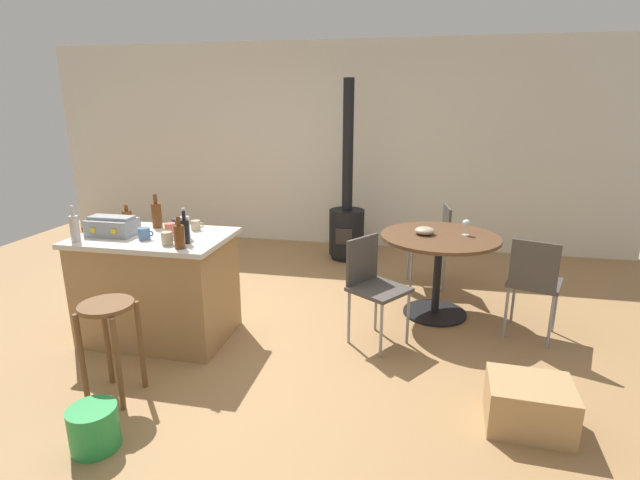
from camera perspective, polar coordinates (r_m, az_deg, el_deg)
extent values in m
plane|color=#A37A4C|center=(4.23, -6.80, -11.05)|extent=(8.80, 8.80, 0.00)
cube|color=silver|center=(6.65, 1.00, 11.07)|extent=(8.00, 0.10, 2.70)
cube|color=#A37A4C|center=(4.23, -18.64, -5.55)|extent=(1.15, 0.73, 0.85)
cube|color=beige|center=(4.10, -19.19, 0.26)|extent=(1.21, 0.79, 0.04)
cylinder|color=brown|center=(3.57, -20.50, -11.63)|extent=(0.04, 0.04, 0.64)
cylinder|color=brown|center=(3.71, -23.96, -10.96)|extent=(0.04, 0.04, 0.64)
cylinder|color=brown|center=(3.53, -26.42, -12.68)|extent=(0.04, 0.04, 0.64)
cylinder|color=brown|center=(3.38, -22.86, -13.49)|extent=(0.04, 0.04, 0.64)
cylinder|color=brown|center=(3.41, -24.06, -7.13)|extent=(0.35, 0.35, 0.03)
cylinder|color=black|center=(4.70, 13.44, -8.38)|extent=(0.59, 0.59, 0.02)
cylinder|color=black|center=(4.57, 13.73, -4.29)|extent=(0.07, 0.07, 0.74)
cylinder|color=brown|center=(4.45, 14.05, 0.36)|extent=(1.06, 1.06, 0.03)
cube|color=#47423D|center=(5.25, 12.59, -0.33)|extent=(0.45, 0.45, 0.03)
cube|color=#47423D|center=(5.22, 14.78, 1.73)|extent=(0.07, 0.36, 0.40)
cylinder|color=gray|center=(5.19, 14.53, -3.51)|extent=(0.02, 0.02, 0.46)
cylinder|color=gray|center=(5.50, 13.96, -2.34)|extent=(0.02, 0.02, 0.46)
cylinder|color=gray|center=(5.46, 10.43, -2.28)|extent=(0.02, 0.02, 0.46)
cylinder|color=gray|center=(5.14, 10.79, -3.46)|extent=(0.02, 0.02, 0.46)
cube|color=#47423D|center=(3.90, 7.07, -5.86)|extent=(0.56, 0.56, 0.03)
cube|color=#47423D|center=(3.94, 5.04, -2.43)|extent=(0.22, 0.31, 0.40)
cylinder|color=gray|center=(4.21, 6.65, -7.74)|extent=(0.02, 0.02, 0.46)
cylinder|color=gray|center=(3.98, 3.45, -9.13)|extent=(0.02, 0.02, 0.46)
cylinder|color=gray|center=(3.78, 7.27, -10.66)|extent=(0.02, 0.02, 0.46)
cylinder|color=gray|center=(4.02, 10.40, -9.08)|extent=(0.02, 0.02, 0.46)
cube|color=#47423D|center=(4.39, 24.12, -4.63)|extent=(0.51, 0.51, 0.03)
cube|color=#47423D|center=(4.14, 24.08, -2.85)|extent=(0.35, 0.14, 0.40)
cylinder|color=gray|center=(4.33, 21.21, -8.05)|extent=(0.02, 0.02, 0.46)
cylinder|color=gray|center=(4.30, 25.70, -8.75)|extent=(0.02, 0.02, 0.46)
cylinder|color=gray|center=(4.62, 26.15, -7.15)|extent=(0.02, 0.02, 0.46)
cylinder|color=gray|center=(4.65, 21.98, -6.51)|extent=(0.02, 0.02, 0.46)
cylinder|color=black|center=(6.16, 3.13, -1.89)|extent=(0.37, 0.37, 0.06)
cylinder|color=black|center=(6.07, 3.18, 0.96)|extent=(0.44, 0.44, 0.57)
cube|color=#2D2826|center=(5.86, 2.85, 0.41)|extent=(0.20, 0.02, 0.20)
cylinder|color=black|center=(5.89, 3.34, 11.07)|extent=(0.13, 0.13, 1.57)
cube|color=gray|center=(4.20, -23.43, 1.41)|extent=(0.37, 0.22, 0.13)
cube|color=gray|center=(4.18, -23.55, 2.45)|extent=(0.35, 0.13, 0.02)
cube|color=yellow|center=(4.16, -25.39, 1.06)|extent=(0.04, 0.01, 0.04)
cube|color=yellow|center=(4.05, -23.29, 0.94)|extent=(0.04, 0.01, 0.04)
cylinder|color=#B7B2AD|center=(3.91, -15.77, 1.45)|extent=(0.08, 0.08, 0.17)
cylinder|color=#B7B2AD|center=(3.88, -15.90, 3.18)|extent=(0.03, 0.03, 0.07)
cylinder|color=#603314|center=(4.49, -21.93, 2.44)|extent=(0.08, 0.08, 0.13)
cylinder|color=#603314|center=(4.47, -22.05, 3.56)|extent=(0.03, 0.03, 0.05)
cylinder|color=black|center=(3.76, -15.75, 0.95)|extent=(0.07, 0.07, 0.18)
cylinder|color=black|center=(3.73, -15.89, 2.82)|extent=(0.03, 0.03, 0.07)
cylinder|color=#603314|center=(4.32, -18.82, 2.77)|extent=(0.08, 0.08, 0.21)
cylinder|color=#603314|center=(4.29, -18.99, 4.65)|extent=(0.03, 0.03, 0.08)
cylinder|color=#603314|center=(3.64, -16.35, 0.35)|extent=(0.08, 0.08, 0.17)
cylinder|color=#603314|center=(3.61, -16.50, 2.18)|extent=(0.03, 0.03, 0.07)
cylinder|color=#B7B2AD|center=(4.12, -27.11, 1.20)|extent=(0.07, 0.07, 0.20)
cylinder|color=#B7B2AD|center=(4.09, -27.36, 3.09)|extent=(0.03, 0.03, 0.08)
cylinder|color=#383838|center=(4.17, -16.67, 1.78)|extent=(0.08, 0.08, 0.10)
torus|color=#383838|center=(4.15, -16.06, 1.82)|extent=(0.05, 0.01, 0.05)
cylinder|color=tan|center=(3.78, -17.70, 0.19)|extent=(0.08, 0.08, 0.10)
torus|color=tan|center=(3.75, -16.99, 0.22)|extent=(0.05, 0.01, 0.05)
cylinder|color=#4C7099|center=(3.98, -20.16, 0.71)|extent=(0.09, 0.09, 0.09)
torus|color=#4C7099|center=(3.95, -19.46, 0.73)|extent=(0.05, 0.01, 0.05)
cylinder|color=tan|center=(4.14, -14.55, 1.69)|extent=(0.08, 0.08, 0.08)
torus|color=tan|center=(4.12, -13.92, 1.72)|extent=(0.05, 0.01, 0.05)
cylinder|color=#DB6651|center=(4.02, -17.37, 1.19)|extent=(0.08, 0.08, 0.10)
torus|color=#DB6651|center=(3.99, -16.70, 1.22)|extent=(0.05, 0.01, 0.05)
cylinder|color=silver|center=(4.52, 16.87, 0.60)|extent=(0.06, 0.06, 0.00)
cylinder|color=silver|center=(4.51, 16.92, 1.11)|extent=(0.01, 0.01, 0.08)
ellipsoid|color=silver|center=(4.50, 16.99, 1.95)|extent=(0.07, 0.07, 0.06)
ellipsoid|color=tan|center=(4.44, 12.33, 1.10)|extent=(0.18, 0.18, 0.07)
cube|color=tan|center=(3.33, 23.56, -17.51)|extent=(0.51, 0.42, 0.30)
cylinder|color=green|center=(3.21, -25.25, -19.53)|extent=(0.27, 0.27, 0.26)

